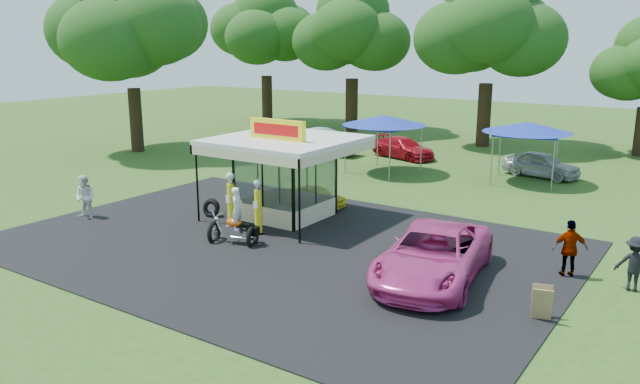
% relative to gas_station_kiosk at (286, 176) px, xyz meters
% --- Properties ---
extents(ground, '(120.00, 120.00, 0.00)m').
position_rel_gas_station_kiosk_xyz_m(ground, '(2.00, -4.99, -1.78)').
color(ground, '#2E4F18').
rests_on(ground, ground).
extents(asphalt_apron, '(20.00, 14.00, 0.04)m').
position_rel_gas_station_kiosk_xyz_m(asphalt_apron, '(2.00, -2.99, -1.76)').
color(asphalt_apron, black).
rests_on(asphalt_apron, ground).
extents(gas_station_kiosk, '(5.40, 5.40, 4.18)m').
position_rel_gas_station_kiosk_xyz_m(gas_station_kiosk, '(0.00, 0.00, 0.00)').
color(gas_station_kiosk, white).
rests_on(gas_station_kiosk, ground).
extents(gas_pump_left, '(0.43, 0.43, 2.32)m').
position_rel_gas_station_kiosk_xyz_m(gas_pump_left, '(-0.69, -2.61, -0.67)').
color(gas_pump_left, black).
rests_on(gas_pump_left, ground).
extents(gas_pump_right, '(0.41, 0.41, 2.19)m').
position_rel_gas_station_kiosk_xyz_m(gas_pump_right, '(0.56, -2.48, -0.74)').
color(gas_pump_right, black).
rests_on(gas_pump_right, ground).
extents(motorcycle, '(1.96, 1.30, 2.22)m').
position_rel_gas_station_kiosk_xyz_m(motorcycle, '(0.64, -3.82, -0.92)').
color(motorcycle, black).
rests_on(motorcycle, ground).
extents(spare_tires, '(0.97, 0.68, 0.80)m').
position_rel_gas_station_kiosk_xyz_m(spare_tires, '(-2.66, -1.69, -1.40)').
color(spare_tires, black).
rests_on(spare_tires, ground).
extents(a_frame_sign, '(0.57, 0.60, 0.93)m').
position_rel_gas_station_kiosk_xyz_m(a_frame_sign, '(11.58, -4.06, -1.31)').
color(a_frame_sign, '#593819').
rests_on(a_frame_sign, ground).
extents(kiosk_car, '(2.82, 1.13, 0.96)m').
position_rel_gas_station_kiosk_xyz_m(kiosk_car, '(-0.00, 2.21, -1.30)').
color(kiosk_car, yellow).
rests_on(kiosk_car, ground).
extents(pink_sedan, '(3.68, 6.33, 1.66)m').
position_rel_gas_station_kiosk_xyz_m(pink_sedan, '(8.01, -3.06, -0.95)').
color(pink_sedan, '#D0388B').
rests_on(pink_sedan, ground).
extents(spectator_west, '(1.05, 0.92, 1.82)m').
position_rel_gas_station_kiosk_xyz_m(spectator_west, '(-6.85, -4.75, -0.87)').
color(spectator_west, white).
rests_on(spectator_west, ground).
extents(spectator_east_a, '(1.13, 0.71, 1.67)m').
position_rel_gas_station_kiosk_xyz_m(spectator_east_a, '(13.27, -0.48, -0.95)').
color(spectator_east_a, black).
rests_on(spectator_east_a, ground).
extents(spectator_east_b, '(1.17, 0.91, 1.85)m').
position_rel_gas_station_kiosk_xyz_m(spectator_east_b, '(11.42, -0.42, -0.86)').
color(spectator_east_b, gray).
rests_on(spectator_east_b, ground).
extents(bg_car_a, '(5.01, 1.93, 1.63)m').
position_rel_gas_station_kiosk_xyz_m(bg_car_a, '(-7.11, 13.33, -0.97)').
color(bg_car_a, silver).
rests_on(bg_car_a, ground).
extents(bg_car_b, '(4.81, 3.05, 1.30)m').
position_rel_gas_station_kiosk_xyz_m(bg_car_b, '(-2.12, 15.00, -1.13)').
color(bg_car_b, '#AE0D1A').
rests_on(bg_car_b, ground).
extents(bg_car_c, '(4.30, 2.40, 1.38)m').
position_rel_gas_station_kiosk_xyz_m(bg_car_c, '(6.65, 14.17, -1.09)').
color(bg_car_c, '#AAA9AE').
rests_on(bg_car_c, ground).
extents(tent_west, '(4.63, 4.63, 3.24)m').
position_rel_gas_station_kiosk_xyz_m(tent_west, '(-1.02, 10.32, 1.15)').
color(tent_west, gray).
rests_on(tent_west, ground).
extents(tent_east, '(4.53, 4.53, 3.16)m').
position_rel_gas_station_kiosk_xyz_m(tent_east, '(6.24, 12.33, 1.08)').
color(tent_east, gray).
rests_on(tent_east, ground).
extents(oak_far_a, '(9.82, 9.82, 11.64)m').
position_rel_gas_station_kiosk_xyz_m(oak_far_a, '(-20.12, 23.75, 5.62)').
color(oak_far_a, black).
rests_on(oak_far_a, ground).
extents(oak_far_b, '(9.82, 9.82, 11.71)m').
position_rel_gas_station_kiosk_xyz_m(oak_far_b, '(-11.08, 23.46, 5.69)').
color(oak_far_b, black).
rests_on(oak_far_b, ground).
extents(oak_far_c, '(10.43, 10.43, 12.29)m').
position_rel_gas_station_kiosk_xyz_m(oak_far_c, '(0.42, 22.28, 6.02)').
color(oak_far_c, black).
rests_on(oak_far_c, ground).
extents(oak_near, '(10.72, 10.72, 12.35)m').
position_rel_gas_station_kiosk_xyz_m(oak_near, '(-17.94, 7.23, 5.95)').
color(oak_near, black).
rests_on(oak_near, ground).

